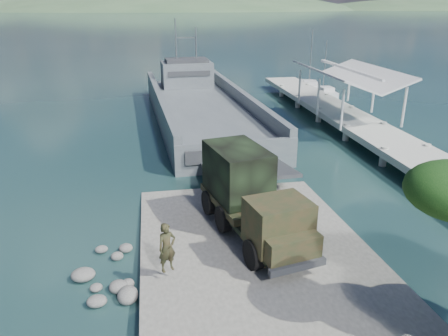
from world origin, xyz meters
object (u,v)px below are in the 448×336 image
military_truck (250,195)px  pier (351,112)px  soldier (167,256)px  sailboat_near (323,92)px  landing_craft (202,113)px  sailboat_far (309,87)px

military_truck → pier: bearing=40.8°
soldier → sailboat_near: bearing=35.0°
soldier → pier: bearing=25.3°
landing_craft → pier: bearing=-26.5°
landing_craft → sailboat_near: size_ratio=4.95×
soldier → sailboat_near: size_ratio=0.30×
pier → soldier: pier is taller
pier → military_truck: size_ratio=5.28×
soldier → sailboat_far: size_ratio=0.26×
sailboat_near → sailboat_far: (-0.51, 3.57, 0.05)m
landing_craft → sailboat_far: (15.50, 13.17, -0.39)m
sailboat_near → pier: bearing=-105.6°
landing_craft → sailboat_near: bearing=28.1°
landing_craft → military_truck: 22.50m
sailboat_near → soldier: bearing=-122.3°
military_truck → sailboat_near: size_ratio=1.25×
pier → sailboat_near: bearing=76.5°
pier → sailboat_far: size_ratio=5.77×
sailboat_near → sailboat_far: sailboat_far is taller
sailboat_near → sailboat_far: bearing=96.0°
landing_craft → sailboat_far: size_ratio=4.32×
landing_craft → military_truck: (-0.55, -22.44, 1.56)m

